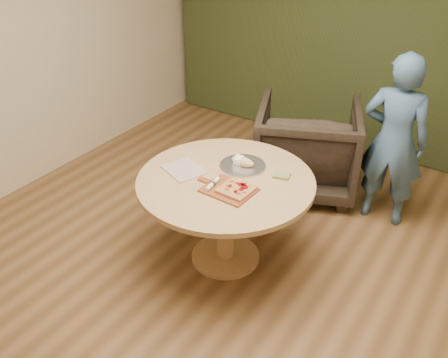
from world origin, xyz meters
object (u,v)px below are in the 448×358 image
pedestal_table (226,195)px  armchair (307,143)px  cutlery_roll (213,184)px  serving_tray (243,166)px  pizza_paddle (228,190)px  bread_roll (242,161)px  flatbread_pizza (236,189)px  person_standing (394,141)px

pedestal_table → armchair: (0.06, 1.34, -0.13)m
cutlery_roll → serving_tray: bearing=80.8°
pizza_paddle → bread_roll: bearing=108.7°
pedestal_table → cutlery_roll: size_ratio=6.65×
pedestal_table → pizza_paddle: bearing=-51.7°
flatbread_pizza → serving_tray: bearing=114.5°
pedestal_table → flatbread_pizza: 0.26m
pedestal_table → person_standing: person_standing is taller
bread_roll → pizza_paddle: bearing=-74.3°
bread_roll → cutlery_roll: bearing=-92.2°
pizza_paddle → flatbread_pizza: 0.07m
serving_tray → flatbread_pizza: bearing=-65.5°
pedestal_table → flatbread_pizza: bearing=-35.0°
flatbread_pizza → armchair: size_ratio=0.24×
cutlery_roll → bread_roll: 0.37m
flatbread_pizza → serving_tray: 0.37m
pedestal_table → cutlery_roll: 0.23m
flatbread_pizza → pizza_paddle: bearing=-171.0°
person_standing → cutlery_roll: bearing=52.9°
pizza_paddle → serving_tray: size_ratio=1.27×
pizza_paddle → armchair: (-0.04, 1.46, -0.28)m
armchair → pedestal_table: bearing=64.6°
person_standing → pedestal_table: bearing=50.4°
serving_tray → armchair: armchair is taller
pedestal_table → flatbread_pizza: size_ratio=5.74×
flatbread_pizza → bread_roll: 0.38m
pizza_paddle → bread_roll: size_ratio=2.34×
serving_tray → armchair: bearing=87.6°
cutlery_roll → bread_roll: bearing=82.2°
pedestal_table → armchair: size_ratio=1.37×
pizza_paddle → flatbread_pizza: size_ratio=1.96×
flatbread_pizza → person_standing: (0.70, 1.37, -0.01)m
serving_tray → pizza_paddle: bearing=-75.6°
pedestal_table → armchair: bearing=87.6°
pizza_paddle → armchair: 1.49m
cutlery_roll → armchair: 1.52m
pedestal_table → pizza_paddle: (0.10, -0.12, 0.15)m
bread_roll → person_standing: (0.86, 1.03, -0.03)m
bread_roll → armchair: (0.06, 1.12, -0.31)m
cutlery_roll → pizza_paddle: bearing=5.5°
flatbread_pizza → cutlery_roll: (-0.18, -0.03, 0.00)m
bread_roll → armchair: size_ratio=0.20×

